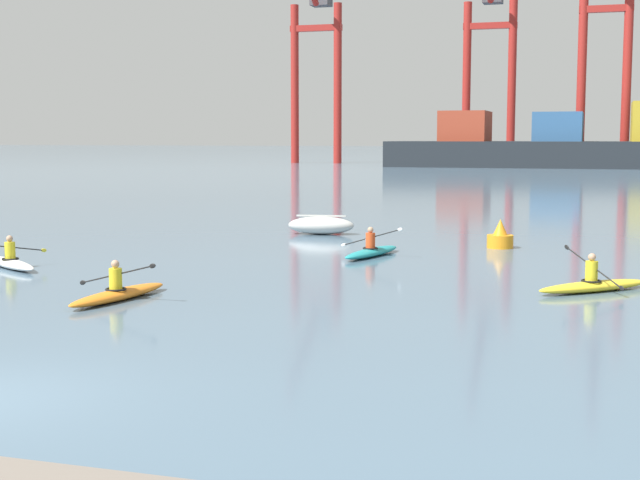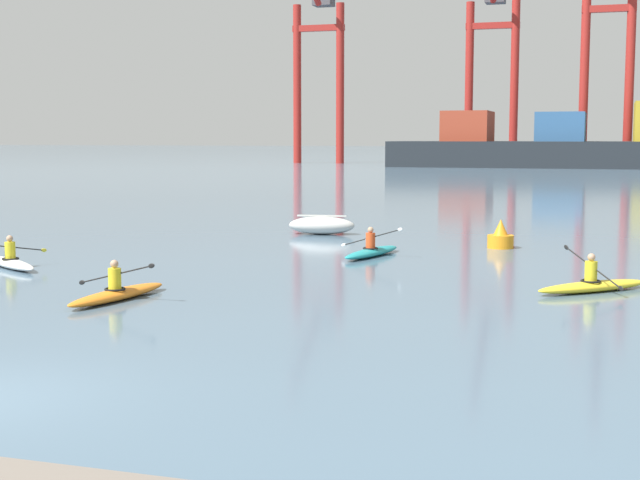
# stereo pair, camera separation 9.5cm
# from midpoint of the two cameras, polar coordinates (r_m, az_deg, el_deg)

# --- Properties ---
(container_barge) EXTENTS (43.17, 11.81, 8.20)m
(container_barge) POSITION_cam_midpoint_polar(r_m,az_deg,el_deg) (121.36, 14.71, 5.67)
(container_barge) COLOR #1E2328
(container_barge) RESTS_ON ground
(gantry_crane_west) EXTENTS (7.86, 17.47, 32.34)m
(gantry_crane_west) POSITION_cam_midpoint_polar(r_m,az_deg,el_deg) (137.01, -0.33, 11.57)
(gantry_crane_west) COLOR maroon
(gantry_crane_west) RESTS_ON ground
(gantry_crane_west_mid) EXTENTS (7.71, 18.48, 33.61)m
(gantry_crane_west_mid) POSITION_cam_midpoint_polar(r_m,az_deg,el_deg) (136.45, 10.49, 11.59)
(gantry_crane_west_mid) COLOR maroon
(gantry_crane_west_mid) RESTS_ON ground
(gantry_crane_east_mid) EXTENTS (6.95, 17.13, 32.59)m
(gantry_crane_east_mid) POSITION_cam_midpoint_polar(r_m,az_deg,el_deg) (128.90, 17.35, 11.80)
(gantry_crane_east_mid) COLOR maroon
(gantry_crane_east_mid) RESTS_ON ground
(capsized_dinghy) EXTENTS (2.73, 1.45, 0.76)m
(capsized_dinghy) POSITION_cam_midpoint_polar(r_m,az_deg,el_deg) (35.78, -0.01, 0.92)
(capsized_dinghy) COLOR beige
(capsized_dinghy) RESTS_ON ground
(channel_buoy) EXTENTS (0.90, 0.90, 1.00)m
(channel_buoy) POSITION_cam_midpoint_polar(r_m,az_deg,el_deg) (31.92, 11.09, 0.15)
(channel_buoy) COLOR orange
(channel_buoy) RESTS_ON ground
(kayak_teal) EXTENTS (2.17, 3.45, 0.99)m
(kayak_teal) POSITION_cam_midpoint_polar(r_m,az_deg,el_deg) (29.18, 3.15, -0.69)
(kayak_teal) COLOR teal
(kayak_teal) RESTS_ON ground
(kayak_white) EXTENTS (3.17, 2.37, 0.95)m
(kayak_white) POSITION_cam_midpoint_polar(r_m,az_deg,el_deg) (28.12, -18.91, -1.29)
(kayak_white) COLOR silver
(kayak_white) RESTS_ON ground
(kayak_orange) EXTENTS (2.22, 3.45, 0.95)m
(kayak_orange) POSITION_cam_midpoint_polar(r_m,az_deg,el_deg) (21.84, -12.59, -3.23)
(kayak_orange) COLOR orange
(kayak_orange) RESTS_ON ground
(kayak_yellow) EXTENTS (2.90, 2.76, 1.08)m
(kayak_yellow) POSITION_cam_midpoint_polar(r_m,az_deg,el_deg) (23.47, 16.61, -2.68)
(kayak_yellow) COLOR yellow
(kayak_yellow) RESTS_ON ground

